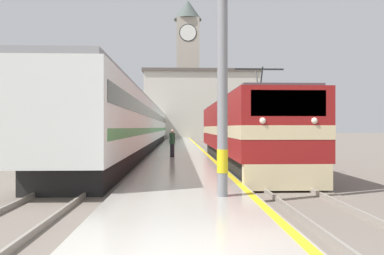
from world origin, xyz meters
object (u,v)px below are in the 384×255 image
Objects in this scene: person_on_platform at (172,143)px; clock_tower at (188,64)px; catenary_mast at (225,35)px; locomotive_train at (242,132)px; passenger_train at (141,125)px.

clock_tower reaches higher than person_on_platform.
catenary_mast is at bearing -90.69° from clock_tower.
passenger_train is (-6.76, 15.30, 0.43)m from locomotive_train.
locomotive_train is 16.73m from passenger_train.
catenary_mast reaches higher than person_on_platform.
passenger_train reaches higher than person_on_platform.
locomotive_train is 1.99× the size of catenary_mast.
catenary_mast is (-2.16, -9.91, 2.59)m from locomotive_train.
catenary_mast is at bearing -79.66° from passenger_train.
clock_tower is (5.39, 40.44, 12.52)m from passenger_train.
catenary_mast is at bearing -102.28° from locomotive_train.
clock_tower is (0.79, 65.65, 10.36)m from catenary_mast.
passenger_train is 1.80× the size of clock_tower.
passenger_train is 42.68m from clock_tower.
catenary_mast reaches higher than locomotive_train.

